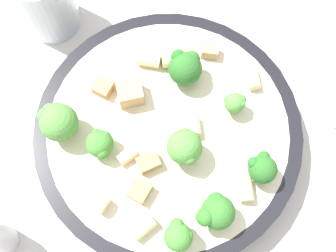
{
  "coord_description": "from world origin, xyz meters",
  "views": [
    {
      "loc": [
        -0.07,
        0.13,
        0.47
      ],
      "look_at": [
        0.0,
        0.0,
        0.05
      ],
      "focal_mm": 45.0,
      "sensor_mm": 36.0,
      "label": 1
    }
  ],
  "objects_px": {
    "broccoli_floret_2": "(185,147)",
    "rigatoni_1": "(127,156)",
    "rigatoni_0": "(96,201)",
    "drinking_glass": "(46,3)",
    "broccoli_floret_1": "(58,121)",
    "rigatoni_5": "(246,190)",
    "broccoli_floret_4": "(216,212)",
    "chicken_chunk_1": "(103,87)",
    "rigatoni_3": "(149,60)",
    "chicken_chunk_3": "(130,93)",
    "broccoli_floret_7": "(179,236)",
    "broccoli_floret_6": "(100,144)",
    "rigatoni_7": "(143,227)",
    "chicken_chunk_0": "(140,191)",
    "rigatoni_2": "(194,126)",
    "broccoli_floret_0": "(263,167)",
    "rigatoni_4": "(253,79)",
    "chicken_chunk_2": "(209,50)",
    "pasta_bowl": "(168,133)",
    "broccoli_floret_3": "(235,103)",
    "rigatoni_6": "(171,59)",
    "broccoli_floret_5": "(185,67)",
    "chicken_chunk_4": "(152,164)"
  },
  "relations": [
    {
      "from": "rigatoni_5",
      "to": "chicken_chunk_1",
      "type": "xyz_separation_m",
      "value": [
        0.18,
        -0.03,
        -0.0
      ]
    },
    {
      "from": "pasta_bowl",
      "to": "rigatoni_4",
      "type": "bearing_deg",
      "value": -121.54
    },
    {
      "from": "drinking_glass",
      "to": "chicken_chunk_1",
      "type": "bearing_deg",
      "value": 151.09
    },
    {
      "from": "broccoli_floret_0",
      "to": "broccoli_floret_6",
      "type": "relative_size",
      "value": 1.11
    },
    {
      "from": "broccoli_floret_1",
      "to": "rigatoni_0",
      "type": "xyz_separation_m",
      "value": [
        -0.07,
        0.05,
        -0.02
      ]
    },
    {
      "from": "rigatoni_2",
      "to": "rigatoni_4",
      "type": "relative_size",
      "value": 0.9
    },
    {
      "from": "rigatoni_6",
      "to": "rigatoni_1",
      "type": "bearing_deg",
      "value": 94.96
    },
    {
      "from": "broccoli_floret_3",
      "to": "rigatoni_6",
      "type": "bearing_deg",
      "value": -12.39
    },
    {
      "from": "rigatoni_2",
      "to": "broccoli_floret_2",
      "type": "bearing_deg",
      "value": 97.41
    },
    {
      "from": "broccoli_floret_2",
      "to": "rigatoni_0",
      "type": "bearing_deg",
      "value": 57.97
    },
    {
      "from": "rigatoni_1",
      "to": "chicken_chunk_0",
      "type": "xyz_separation_m",
      "value": [
        -0.03,
        0.03,
        0.0
      ]
    },
    {
      "from": "broccoli_floret_1",
      "to": "broccoli_floret_5",
      "type": "relative_size",
      "value": 1.13
    },
    {
      "from": "rigatoni_7",
      "to": "chicken_chunk_3",
      "type": "bearing_deg",
      "value": -55.86
    },
    {
      "from": "drinking_glass",
      "to": "rigatoni_2",
      "type": "bearing_deg",
      "value": 165.1
    },
    {
      "from": "broccoli_floret_5",
      "to": "chicken_chunk_2",
      "type": "bearing_deg",
      "value": -105.99
    },
    {
      "from": "broccoli_floret_4",
      "to": "rigatoni_1",
      "type": "xyz_separation_m",
      "value": [
        0.11,
        -0.01,
        -0.02
      ]
    },
    {
      "from": "broccoli_floret_2",
      "to": "drinking_glass",
      "type": "bearing_deg",
      "value": -21.32
    },
    {
      "from": "broccoli_floret_1",
      "to": "rigatoni_5",
      "type": "xyz_separation_m",
      "value": [
        -0.2,
        -0.03,
        -0.02
      ]
    },
    {
      "from": "broccoli_floret_2",
      "to": "rigatoni_6",
      "type": "height_order",
      "value": "broccoli_floret_2"
    },
    {
      "from": "rigatoni_3",
      "to": "broccoli_floret_2",
      "type": "bearing_deg",
      "value": 137.12
    },
    {
      "from": "rigatoni_0",
      "to": "chicken_chunk_0",
      "type": "bearing_deg",
      "value": -138.07
    },
    {
      "from": "rigatoni_4",
      "to": "chicken_chunk_2",
      "type": "distance_m",
      "value": 0.06
    },
    {
      "from": "broccoli_floret_4",
      "to": "chicken_chunk_3",
      "type": "relative_size",
      "value": 1.46
    },
    {
      "from": "rigatoni_6",
      "to": "chicken_chunk_1",
      "type": "relative_size",
      "value": 1.12
    },
    {
      "from": "chicken_chunk_0",
      "to": "chicken_chunk_2",
      "type": "bearing_deg",
      "value": -87.49
    },
    {
      "from": "broccoli_floret_1",
      "to": "broccoli_floret_2",
      "type": "bearing_deg",
      "value": -164.39
    },
    {
      "from": "rigatoni_3",
      "to": "drinking_glass",
      "type": "distance_m",
      "value": 0.15
    },
    {
      "from": "rigatoni_6",
      "to": "rigatoni_3",
      "type": "bearing_deg",
      "value": 27.82
    },
    {
      "from": "rigatoni_1",
      "to": "rigatoni_5",
      "type": "xyz_separation_m",
      "value": [
        -0.12,
        -0.02,
        0.0
      ]
    },
    {
      "from": "rigatoni_3",
      "to": "chicken_chunk_3",
      "type": "distance_m",
      "value": 0.05
    },
    {
      "from": "broccoli_floret_4",
      "to": "rigatoni_7",
      "type": "distance_m",
      "value": 0.07
    },
    {
      "from": "broccoli_floret_6",
      "to": "rigatoni_7",
      "type": "distance_m",
      "value": 0.09
    },
    {
      "from": "broccoli_floret_6",
      "to": "rigatoni_5",
      "type": "xyz_separation_m",
      "value": [
        -0.15,
        -0.03,
        -0.01
      ]
    },
    {
      "from": "broccoli_floret_1",
      "to": "chicken_chunk_3",
      "type": "xyz_separation_m",
      "value": [
        -0.05,
        -0.07,
        -0.02
      ]
    },
    {
      "from": "pasta_bowl",
      "to": "chicken_chunk_4",
      "type": "distance_m",
      "value": 0.05
    },
    {
      "from": "chicken_chunk_0",
      "to": "broccoli_floret_2",
      "type": "bearing_deg",
      "value": -110.53
    },
    {
      "from": "broccoli_floret_2",
      "to": "rigatoni_1",
      "type": "distance_m",
      "value": 0.06
    },
    {
      "from": "chicken_chunk_1",
      "to": "chicken_chunk_3",
      "type": "relative_size",
      "value": 0.73
    },
    {
      "from": "rigatoni_3",
      "to": "rigatoni_4",
      "type": "distance_m",
      "value": 0.12
    },
    {
      "from": "pasta_bowl",
      "to": "broccoli_floret_3",
      "type": "bearing_deg",
      "value": -134.44
    },
    {
      "from": "broccoli_floret_4",
      "to": "chicken_chunk_4",
      "type": "relative_size",
      "value": 1.76
    },
    {
      "from": "chicken_chunk_3",
      "to": "broccoli_floret_7",
      "type": "bearing_deg",
      "value": 136.22
    },
    {
      "from": "pasta_bowl",
      "to": "rigatoni_6",
      "type": "distance_m",
      "value": 0.08
    },
    {
      "from": "pasta_bowl",
      "to": "broccoli_floret_1",
      "type": "distance_m",
      "value": 0.12
    },
    {
      "from": "broccoli_floret_7",
      "to": "drinking_glass",
      "type": "distance_m",
      "value": 0.32
    },
    {
      "from": "broccoli_floret_0",
      "to": "broccoli_floret_6",
      "type": "height_order",
      "value": "broccoli_floret_0"
    },
    {
      "from": "broccoli_floret_7",
      "to": "rigatoni_0",
      "type": "distance_m",
      "value": 0.09
    },
    {
      "from": "rigatoni_3",
      "to": "rigatoni_5",
      "type": "bearing_deg",
      "value": 151.75
    },
    {
      "from": "broccoli_floret_1",
      "to": "chicken_chunk_4",
      "type": "bearing_deg",
      "value": -175.48
    },
    {
      "from": "rigatoni_2",
      "to": "broccoli_floret_0",
      "type": "bearing_deg",
      "value": 172.59
    }
  ]
}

